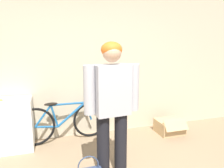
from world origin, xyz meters
TOP-DOWN VIEW (x-y plane):
  - wall_back at (0.00, 2.36)m, footprint 8.00×0.07m
  - side_shelf at (-1.40, 2.08)m, footprint 0.81×0.46m
  - person at (0.02, 0.95)m, footprint 0.70×0.27m
  - bicycle at (-0.48, 2.14)m, footprint 1.62×0.46m
  - cardboard_box at (1.46, 1.90)m, footprint 0.47×0.50m

SIDE VIEW (x-z plane):
  - cardboard_box at x=1.46m, z-range -0.04..0.29m
  - bicycle at x=-0.48m, z-range -0.01..0.72m
  - side_shelf at x=-1.40m, z-range 0.00..0.83m
  - person at x=0.02m, z-range 0.14..1.86m
  - wall_back at x=0.00m, z-range 0.00..2.60m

